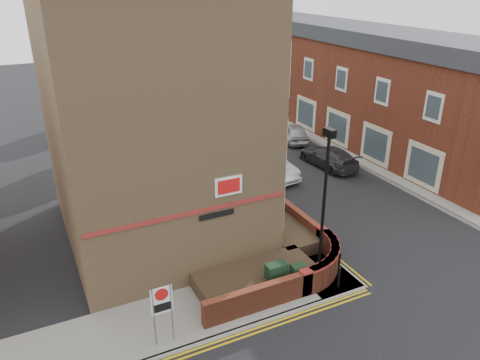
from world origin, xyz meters
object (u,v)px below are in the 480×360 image
at_px(silver_car_near, 268,164).
at_px(utility_cabinet_large, 276,277).
at_px(lamppost, 324,207).
at_px(zone_sign, 162,305).

bearing_deg(silver_car_near, utility_cabinet_large, -125.48).
relative_size(lamppost, utility_cabinet_large, 5.25).
height_order(lamppost, utility_cabinet_large, lamppost).
distance_m(utility_cabinet_large, silver_car_near, 11.44).
distance_m(utility_cabinet_large, zone_sign, 4.86).
height_order(utility_cabinet_large, zone_sign, zone_sign).
xyz_separation_m(lamppost, zone_sign, (-6.60, -0.70, -1.70)).
bearing_deg(utility_cabinet_large, lamppost, -3.01).
xyz_separation_m(utility_cabinet_large, silver_car_near, (5.30, 10.14, 0.03)).
relative_size(utility_cabinet_large, silver_car_near, 0.26).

